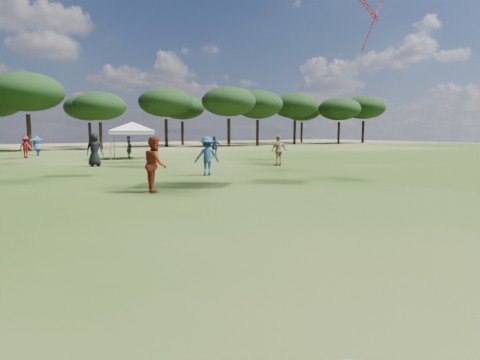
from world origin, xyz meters
name	(u,v)px	position (x,y,z in m)	size (l,w,h in m)	color
tree_line	(13,97)	(2.39, 47.41, 5.42)	(108.78, 17.63, 7.77)	black
tent_right	(132,124)	(7.71, 27.92, 2.45)	(5.59, 5.59, 2.88)	gray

